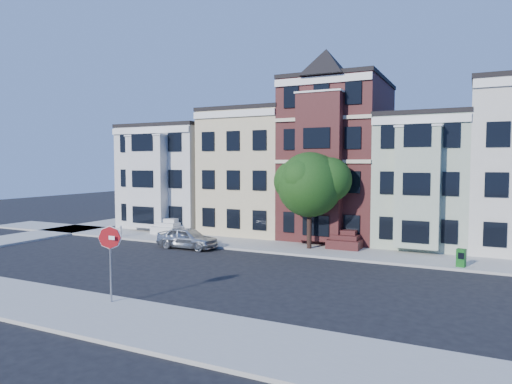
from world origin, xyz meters
The scene contains 12 objects.
ground centered at (0.00, 0.00, 0.00)m, with size 120.00×120.00×0.00m, color black.
far_sidewalk centered at (0.00, 8.00, 0.07)m, with size 60.00×4.00×0.15m, color #9E9B93.
near_sidewalk centered at (0.00, -8.00, 0.07)m, with size 60.00×4.00×0.15m, color #9E9B93.
house_white centered at (-15.00, 14.50, 4.50)m, with size 8.00×9.00×9.00m, color beige.
house_yellow centered at (-7.00, 14.50, 5.00)m, with size 7.00×9.00×10.00m, color #CBB98C.
house_brown centered at (0.00, 14.50, 6.00)m, with size 7.00×9.00×12.00m, color #3F1716.
house_green centered at (6.50, 14.50, 4.50)m, with size 6.00×9.00×9.00m, color #9CAA90.
street_tree centered at (-0.19, 8.17, 4.15)m, with size 6.88×6.88×8.01m, color #235217, non-canonical shape.
parked_car centered at (-8.01, 5.20, 0.74)m, with size 1.75×4.35×1.48m, color #AAAEB2.
newspaper_box centered at (9.22, 6.60, 0.65)m, with size 0.45×0.40×1.00m, color #125819.
fire_hydrant centered at (-15.16, 6.43, 0.50)m, with size 0.25×0.25×0.71m, color silver.
stop_sign centered at (-3.59, -6.75, 1.94)m, with size 0.98×0.14×3.57m, color #A01316, non-canonical shape.
Camera 1 is at (9.88, -20.79, 5.86)m, focal length 32.00 mm.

